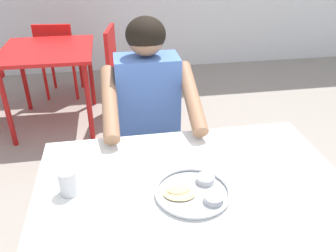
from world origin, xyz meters
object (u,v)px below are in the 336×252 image
object	(u,v)px
table_foreground	(195,204)
chair_red_right	(125,68)
drinking_cup	(68,181)
table_background_red	(48,59)
diner_foreground	(150,115)
chair_foreground	(147,134)
chair_red_far	(59,55)
thali_tray	(194,192)

from	to	relation	value
table_foreground	chair_red_right	xyz separation A→B (m)	(-0.16, 2.08, -0.16)
drinking_cup	chair_red_right	bearing A→B (deg)	81.30
table_background_red	chair_red_right	distance (m)	0.67
drinking_cup	table_background_red	xyz separation A→B (m)	(-0.35, 1.96, -0.15)
table_foreground	diner_foreground	xyz separation A→B (m)	(-0.10, 0.65, 0.07)
table_foreground	chair_foreground	size ratio (longest dim) A/B	1.50
chair_foreground	table_background_red	bearing A→B (deg)	121.68
chair_red_far	diner_foreground	bearing A→B (deg)	-70.16
drinking_cup	chair_red_far	xyz separation A→B (m)	(-0.35, 2.58, -0.30)
thali_tray	table_background_red	world-z (taller)	thali_tray
table_foreground	table_background_red	xyz separation A→B (m)	(-0.82, 2.03, -0.03)
chair_red_right	diner_foreground	bearing A→B (deg)	-87.37
thali_tray	chair_foreground	xyz separation A→B (m)	(-0.08, 0.88, -0.26)
chair_foreground	table_background_red	world-z (taller)	chair_foreground
drinking_cup	chair_red_far	size ratio (longest dim) A/B	0.12
chair_foreground	thali_tray	bearing A→B (deg)	-84.56
diner_foreground	chair_red_far	size ratio (longest dim) A/B	1.51
drinking_cup	chair_red_right	world-z (taller)	chair_red_right
chair_foreground	chair_red_right	world-z (taller)	chair_red_right
drinking_cup	chair_foreground	bearing A→B (deg)	64.67
thali_tray	chair_red_right	world-z (taller)	chair_red_right
diner_foreground	chair_red_far	world-z (taller)	diner_foreground
chair_red_right	thali_tray	bearing A→B (deg)	-85.90
table_foreground	thali_tray	distance (m)	0.08
table_background_red	drinking_cup	bearing A→B (deg)	-79.94
drinking_cup	diner_foreground	size ratio (longest dim) A/B	0.08
thali_tray	chair_red_far	size ratio (longest dim) A/B	0.35
drinking_cup	diner_foreground	xyz separation A→B (m)	(0.37, 0.58, -0.05)
table_foreground	table_background_red	size ratio (longest dim) A/B	1.48
table_foreground	chair_foreground	distance (m)	0.88
diner_foreground	table_foreground	bearing A→B (deg)	-81.58
chair_foreground	chair_red_right	bearing A→B (deg)	93.14
thali_tray	table_background_red	distance (m)	2.21
table_background_red	chair_red_far	distance (m)	0.64
table_foreground	chair_red_right	distance (m)	2.09
diner_foreground	table_background_red	bearing A→B (deg)	117.52
chair_red_far	table_foreground	bearing A→B (deg)	-72.83
chair_foreground	diner_foreground	xyz separation A→B (m)	(-0.00, -0.21, 0.25)
table_foreground	thali_tray	size ratio (longest dim) A/B	4.25
chair_foreground	chair_red_far	world-z (taller)	chair_foreground
diner_foreground	table_background_red	xyz separation A→B (m)	(-0.72, 1.39, -0.10)
drinking_cup	chair_foreground	xyz separation A→B (m)	(0.37, 0.79, -0.30)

